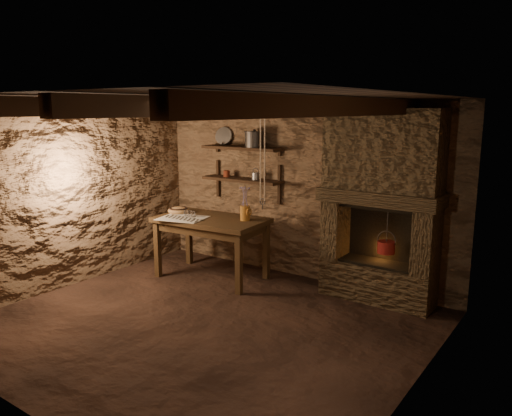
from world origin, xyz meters
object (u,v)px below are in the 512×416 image
Objects in this scene: wooden_bowl at (178,211)px; iron_stockpot at (254,140)px; stoneware_jug at (245,206)px; work_table at (212,246)px; red_pot at (386,246)px.

iron_stockpot reaches higher than wooden_bowl.
stoneware_jug is 1.50× the size of wooden_bowl.
iron_stockpot is (0.29, 0.61, 1.42)m from work_table.
iron_stockpot is (0.87, 0.63, 0.99)m from wooden_bowl.
red_pot is (2.86, 0.51, -0.18)m from wooden_bowl.
stoneware_jug is 1.08m from wooden_bowl.
work_table is at bearing -115.57° from iron_stockpot.
iron_stockpot is 2.31m from red_pot.
iron_stockpot reaches higher than stoneware_jug.
work_table is 2.35m from red_pot.
stoneware_jug is at bearing 9.16° from wooden_bowl.
iron_stockpot is at bearing 59.69° from work_table.
stoneware_jug reaches higher than red_pot.
stoneware_jug reaches higher than wooden_bowl.
work_table is 2.85× the size of red_pot.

